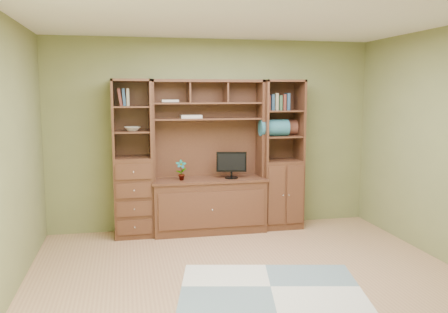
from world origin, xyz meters
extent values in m
cube|color=tan|center=(0.00, 0.00, 0.00)|extent=(4.60, 4.10, 0.04)
cube|color=white|center=(0.00, 0.00, 2.60)|extent=(4.60, 4.10, 0.04)
cube|color=olive|center=(0.00, 2.00, 1.30)|extent=(4.50, 0.04, 2.60)
cube|color=olive|center=(0.00, -2.00, 1.30)|extent=(4.50, 0.04, 2.60)
cube|color=olive|center=(-2.25, 0.00, 1.30)|extent=(0.04, 4.00, 2.60)
cube|color=#482719|center=(-0.11, 1.73, 1.02)|extent=(1.54, 0.53, 2.05)
cube|color=#482719|center=(-1.11, 1.77, 1.02)|extent=(0.50, 0.45, 2.05)
cube|color=#482719|center=(0.91, 1.77, 1.02)|extent=(0.55, 0.45, 2.05)
cube|color=#A8AEAD|center=(0.14, -0.24, 0.01)|extent=(1.94, 1.49, 0.01)
cube|color=black|center=(0.19, 1.70, 0.98)|extent=(0.43, 0.26, 0.49)
imported|color=#B5493D|center=(-0.49, 1.70, 0.87)|extent=(0.14, 0.10, 0.27)
cube|color=#BEADA2|center=(-0.33, 1.82, 1.56)|extent=(0.28, 0.20, 0.04)
imported|color=beige|center=(-1.10, 1.77, 1.42)|extent=(0.21, 0.21, 0.05)
cube|color=#285B69|center=(0.79, 1.73, 1.40)|extent=(0.39, 0.23, 0.23)
cube|color=brown|center=(0.96, 1.85, 1.40)|extent=(0.39, 0.22, 0.22)
camera|label=1|loc=(-1.21, -4.44, 1.89)|focal=38.00mm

